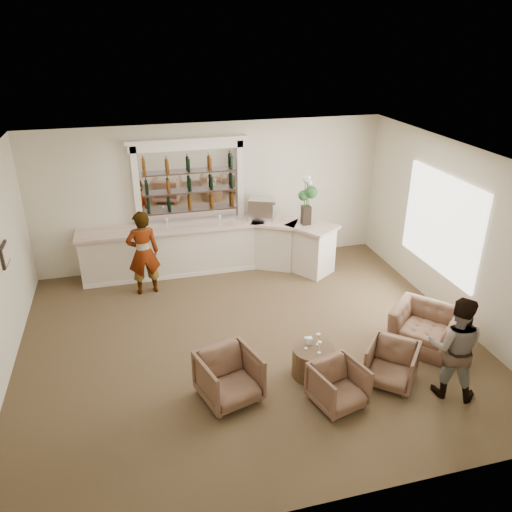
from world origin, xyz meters
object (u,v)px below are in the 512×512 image
at_px(armchair_center, 338,385).
at_px(flower_vase, 307,197).
at_px(bar_counter, 210,248).
at_px(sommelier, 143,253).
at_px(cocktail_table, 313,361).
at_px(armchair_right, 392,364).
at_px(guest, 455,347).
at_px(armchair_far, 426,328).
at_px(armchair_left, 229,377).
at_px(espresso_machine, 262,209).

relative_size(armchair_center, flower_vase, 0.66).
bearing_deg(bar_counter, sommelier, -156.35).
xyz_separation_m(bar_counter, flower_vase, (2.10, -0.50, 1.20)).
bearing_deg(bar_counter, cocktail_table, -77.25).
height_order(cocktail_table, armchair_right, armchair_right).
height_order(guest, armchair_far, guest).
bearing_deg(flower_vase, sommelier, -177.48).
relative_size(bar_counter, armchair_left, 6.68).
distance_m(bar_counter, flower_vase, 2.47).
height_order(cocktail_table, guest, guest).
height_order(cocktail_table, flower_vase, flower_vase).
bearing_deg(armchair_right, armchair_left, -145.27).
height_order(armchair_left, flower_vase, flower_vase).
distance_m(sommelier, flower_vase, 3.71).
bearing_deg(cocktail_table, armchair_center, -81.51).
height_order(armchair_center, armchair_right, armchair_right).
bearing_deg(bar_counter, flower_vase, -13.41).
bearing_deg(armchair_center, flower_vase, 61.45).
bearing_deg(espresso_machine, flower_vase, -11.44).
bearing_deg(armchair_right, bar_counter, 154.94).
xyz_separation_m(sommelier, guest, (4.30, -4.45, -0.08)).
bearing_deg(flower_vase, armchair_left, -123.67).
bearing_deg(espresso_machine, bar_counter, -154.32).
relative_size(espresso_machine, flower_vase, 0.50).
bearing_deg(espresso_machine, armchair_right, -57.80).
bearing_deg(armchair_left, armchair_center, -35.77).
xyz_separation_m(armchair_left, armchair_far, (3.62, 0.46, -0.03)).
bearing_deg(armchair_right, sommelier, 172.76).
bearing_deg(espresso_machine, armchair_center, -69.87).
height_order(armchair_left, armchair_right, armchair_left).
distance_m(armchair_center, espresso_machine, 5.10).
distance_m(espresso_machine, flower_vase, 1.11).
xyz_separation_m(guest, armchair_far, (0.33, 1.19, -0.47)).
relative_size(cocktail_table, guest, 0.41).
bearing_deg(bar_counter, guest, -61.27).
bearing_deg(flower_vase, bar_counter, 166.59).
relative_size(guest, armchair_center, 2.26).
relative_size(guest, espresso_machine, 2.99).
xyz_separation_m(cocktail_table, armchair_center, (0.11, -0.75, 0.09)).
distance_m(cocktail_table, armchair_right, 1.24).
bearing_deg(espresso_machine, cocktail_table, -71.74).
bearing_deg(armchair_right, espresso_machine, 141.03).
xyz_separation_m(sommelier, armchair_far, (4.64, -3.26, -0.55)).
distance_m(armchair_right, flower_vase, 4.40).
bearing_deg(bar_counter, armchair_left, -96.35).
bearing_deg(espresso_machine, guest, -51.00).
relative_size(armchair_center, espresso_machine, 1.32).
bearing_deg(guest, espresso_machine, -40.20).
relative_size(bar_counter, espresso_machine, 10.24).
relative_size(armchair_center, armchair_right, 0.98).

